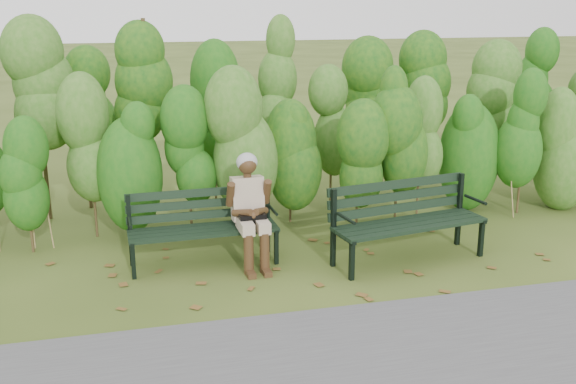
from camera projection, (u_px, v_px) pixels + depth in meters
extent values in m
plane|color=#364717|center=(296.00, 271.00, 6.95)|extent=(80.00, 80.00, 0.00)
cube|color=#474749|center=(374.00, 383.00, 4.90)|extent=(60.00, 2.50, 0.01)
cylinder|color=#47381E|center=(25.00, 216.00, 7.41)|extent=(0.03, 0.03, 0.80)
ellipsoid|color=#1A5B15|center=(18.00, 160.00, 7.23)|extent=(0.64, 0.64, 1.44)
cylinder|color=#47381E|center=(83.00, 212.00, 7.55)|extent=(0.03, 0.03, 0.80)
ellipsoid|color=#1A5B15|center=(78.00, 157.00, 7.38)|extent=(0.64, 0.64, 1.44)
cylinder|color=#47381E|center=(138.00, 208.00, 7.70)|extent=(0.03, 0.03, 0.80)
ellipsoid|color=#1A5B15|center=(135.00, 154.00, 7.52)|extent=(0.64, 0.64, 1.44)
cylinder|color=#47381E|center=(192.00, 204.00, 7.84)|extent=(0.03, 0.03, 0.80)
ellipsoid|color=#1A5B15|center=(190.00, 151.00, 7.66)|extent=(0.64, 0.64, 1.44)
cylinder|color=#47381E|center=(243.00, 201.00, 7.98)|extent=(0.03, 0.03, 0.80)
ellipsoid|color=#1A5B15|center=(242.00, 148.00, 7.81)|extent=(0.64, 0.64, 1.44)
cylinder|color=#47381E|center=(293.00, 197.00, 8.13)|extent=(0.03, 0.03, 0.80)
ellipsoid|color=#1A5B15|center=(293.00, 145.00, 7.95)|extent=(0.64, 0.64, 1.44)
cylinder|color=#47381E|center=(341.00, 194.00, 8.27)|extent=(0.03, 0.03, 0.80)
ellipsoid|color=#1A5B15|center=(343.00, 143.00, 8.10)|extent=(0.64, 0.64, 1.44)
cylinder|color=#47381E|center=(388.00, 190.00, 8.42)|extent=(0.03, 0.03, 0.80)
ellipsoid|color=#1A5B15|center=(390.00, 140.00, 8.24)|extent=(0.64, 0.64, 1.44)
cylinder|color=#47381E|center=(433.00, 187.00, 8.56)|extent=(0.03, 0.03, 0.80)
ellipsoid|color=#1A5B15|center=(436.00, 138.00, 8.38)|extent=(0.64, 0.64, 1.44)
cylinder|color=#47381E|center=(476.00, 184.00, 8.70)|extent=(0.03, 0.03, 0.80)
ellipsoid|color=#1A5B15|center=(480.00, 135.00, 8.53)|extent=(0.64, 0.64, 1.44)
cylinder|color=#47381E|center=(518.00, 181.00, 8.85)|extent=(0.03, 0.03, 0.80)
ellipsoid|color=#1A5B15|center=(523.00, 133.00, 8.67)|extent=(0.64, 0.64, 1.44)
cylinder|color=#47381E|center=(559.00, 178.00, 8.99)|extent=(0.03, 0.03, 0.80)
ellipsoid|color=#1A5B15|center=(564.00, 131.00, 8.82)|extent=(0.64, 0.64, 1.44)
cylinder|color=#47381E|center=(39.00, 180.00, 8.31)|extent=(0.04, 0.04, 1.10)
ellipsoid|color=#124B16|center=(31.00, 109.00, 8.07)|extent=(0.70, 0.70, 1.98)
cylinder|color=#47381E|center=(103.00, 176.00, 8.49)|extent=(0.04, 0.04, 1.10)
ellipsoid|color=#124B16|center=(97.00, 107.00, 8.25)|extent=(0.70, 0.70, 1.98)
cylinder|color=#47381E|center=(164.00, 173.00, 8.68)|extent=(0.04, 0.04, 1.10)
ellipsoid|color=#124B16|center=(161.00, 105.00, 8.43)|extent=(0.70, 0.70, 1.98)
cylinder|color=#47381E|center=(223.00, 169.00, 8.86)|extent=(0.04, 0.04, 1.10)
ellipsoid|color=#124B16|center=(222.00, 102.00, 8.61)|extent=(0.70, 0.70, 1.98)
cylinder|color=#47381E|center=(280.00, 166.00, 9.04)|extent=(0.04, 0.04, 1.10)
ellipsoid|color=#124B16|center=(280.00, 100.00, 8.80)|extent=(0.70, 0.70, 1.98)
cylinder|color=#47381E|center=(335.00, 162.00, 9.22)|extent=(0.04, 0.04, 1.10)
ellipsoid|color=#124B16|center=(336.00, 98.00, 8.98)|extent=(0.70, 0.70, 1.98)
cylinder|color=#47381E|center=(387.00, 159.00, 9.40)|extent=(0.04, 0.04, 1.10)
ellipsoid|color=#124B16|center=(390.00, 96.00, 9.16)|extent=(0.70, 0.70, 1.98)
cylinder|color=#47381E|center=(437.00, 156.00, 9.58)|extent=(0.04, 0.04, 1.10)
ellipsoid|color=#124B16|center=(441.00, 94.00, 9.34)|extent=(0.70, 0.70, 1.98)
cylinder|color=#47381E|center=(486.00, 153.00, 9.76)|extent=(0.04, 0.04, 1.10)
ellipsoid|color=#124B16|center=(491.00, 93.00, 9.52)|extent=(0.70, 0.70, 1.98)
cylinder|color=#47381E|center=(532.00, 151.00, 9.94)|extent=(0.04, 0.04, 1.10)
ellipsoid|color=#124B16|center=(539.00, 91.00, 9.70)|extent=(0.70, 0.70, 1.98)
cube|color=brown|center=(189.00, 268.00, 7.02)|extent=(0.10, 0.08, 0.01)
cube|color=brown|center=(442.00, 267.00, 7.03)|extent=(0.09, 0.07, 0.01)
cube|color=brown|center=(141.00, 324.00, 5.81)|extent=(0.11, 0.09, 0.01)
cube|color=brown|center=(217.00, 250.00, 7.52)|extent=(0.11, 0.11, 0.01)
cube|color=brown|center=(61.00, 329.00, 5.72)|extent=(0.11, 0.10, 0.01)
cube|color=brown|center=(205.00, 254.00, 7.41)|extent=(0.07, 0.09, 0.01)
cube|color=brown|center=(244.00, 324.00, 5.80)|extent=(0.10, 0.11, 0.01)
cube|color=brown|center=(130.00, 255.00, 7.38)|extent=(0.10, 0.11, 0.01)
cube|color=brown|center=(119.00, 295.00, 6.39)|extent=(0.11, 0.10, 0.01)
cube|color=brown|center=(193.00, 274.00, 6.86)|extent=(0.11, 0.09, 0.01)
cube|color=brown|center=(234.00, 314.00, 5.99)|extent=(0.11, 0.11, 0.01)
cube|color=brown|center=(364.00, 233.00, 8.09)|extent=(0.08, 0.10, 0.01)
cube|color=brown|center=(428.00, 243.00, 7.73)|extent=(0.09, 0.07, 0.01)
cube|color=brown|center=(352.00, 298.00, 6.31)|extent=(0.11, 0.11, 0.01)
cube|color=brown|center=(68.00, 307.00, 6.13)|extent=(0.11, 0.11, 0.01)
cube|color=brown|center=(468.00, 235.00, 8.02)|extent=(0.11, 0.09, 0.01)
cube|color=brown|center=(487.00, 237.00, 7.93)|extent=(0.10, 0.11, 0.01)
cube|color=brown|center=(207.00, 252.00, 7.46)|extent=(0.08, 0.10, 0.01)
cube|color=brown|center=(346.00, 267.00, 7.04)|extent=(0.10, 0.08, 0.01)
cube|color=brown|center=(573.00, 277.00, 6.78)|extent=(0.11, 0.11, 0.01)
cube|color=brown|center=(171.00, 328.00, 5.74)|extent=(0.11, 0.11, 0.01)
cube|color=brown|center=(240.00, 312.00, 6.02)|extent=(0.08, 0.10, 0.01)
cube|color=brown|center=(303.00, 244.00, 7.71)|extent=(0.09, 0.07, 0.01)
cube|color=brown|center=(357.00, 281.00, 6.69)|extent=(0.09, 0.10, 0.01)
cube|color=brown|center=(459.00, 247.00, 7.60)|extent=(0.11, 0.11, 0.01)
cube|color=brown|center=(154.00, 286.00, 6.56)|extent=(0.09, 0.11, 0.01)
cube|color=brown|center=(48.00, 343.00, 5.48)|extent=(0.11, 0.10, 0.01)
cube|color=brown|center=(303.00, 279.00, 6.74)|extent=(0.11, 0.10, 0.01)
cube|color=brown|center=(161.00, 265.00, 7.11)|extent=(0.10, 0.11, 0.01)
cube|color=brown|center=(308.00, 250.00, 7.52)|extent=(0.11, 0.11, 0.01)
cube|color=brown|center=(175.00, 322.00, 5.85)|extent=(0.09, 0.11, 0.01)
cube|color=brown|center=(40.00, 280.00, 6.71)|extent=(0.09, 0.10, 0.01)
cube|color=brown|center=(273.00, 315.00, 5.97)|extent=(0.11, 0.11, 0.01)
cube|color=black|center=(206.00, 235.00, 6.85)|extent=(1.54, 0.13, 0.03)
cube|color=black|center=(204.00, 232.00, 6.95)|extent=(1.54, 0.13, 0.03)
cube|color=black|center=(203.00, 229.00, 7.05)|extent=(1.54, 0.13, 0.03)
cube|color=black|center=(201.00, 226.00, 7.15)|extent=(1.54, 0.13, 0.03)
cube|color=black|center=(200.00, 215.00, 7.19)|extent=(1.54, 0.09, 0.09)
cube|color=black|center=(199.00, 204.00, 7.17)|extent=(1.54, 0.09, 0.09)
cube|color=black|center=(199.00, 193.00, 7.15)|extent=(1.54, 0.09, 0.09)
cube|color=black|center=(133.00, 261.00, 6.70)|extent=(0.04, 0.04, 0.39)
cube|color=black|center=(130.00, 231.00, 6.99)|extent=(0.04, 0.04, 0.77)
cube|color=black|center=(131.00, 239.00, 6.81)|extent=(0.05, 0.43, 0.03)
cylinder|color=black|center=(130.00, 222.00, 6.72)|extent=(0.04, 0.32, 0.03)
cube|color=black|center=(276.00, 247.00, 7.08)|extent=(0.04, 0.04, 0.39)
cube|color=black|center=(268.00, 219.00, 7.37)|extent=(0.04, 0.04, 0.77)
cube|color=black|center=(272.00, 226.00, 7.19)|extent=(0.05, 0.43, 0.03)
cylinder|color=black|center=(273.00, 210.00, 7.10)|extent=(0.04, 0.32, 0.03)
cube|color=black|center=(420.00, 229.00, 6.94)|extent=(1.67, 0.39, 0.04)
cube|color=black|center=(413.00, 226.00, 7.04)|extent=(1.67, 0.39, 0.04)
cube|color=black|center=(407.00, 223.00, 7.14)|extent=(1.67, 0.39, 0.04)
cube|color=black|center=(401.00, 219.00, 7.24)|extent=(1.67, 0.39, 0.04)
cube|color=black|center=(397.00, 208.00, 7.29)|extent=(1.66, 0.34, 0.10)
cube|color=black|center=(397.00, 196.00, 7.27)|extent=(1.66, 0.34, 0.10)
cube|color=black|center=(397.00, 184.00, 7.24)|extent=(1.66, 0.34, 0.10)
cube|color=black|center=(352.00, 260.00, 6.67)|extent=(0.05, 0.05, 0.42)
cube|color=black|center=(333.00, 228.00, 6.96)|extent=(0.05, 0.05, 0.84)
cube|color=black|center=(343.00, 236.00, 6.78)|extent=(0.13, 0.47, 0.04)
cylinder|color=black|center=(346.00, 218.00, 6.68)|extent=(0.09, 0.35, 0.03)
cube|color=black|center=(481.00, 238.00, 7.30)|extent=(0.05, 0.05, 0.42)
cube|color=black|center=(459.00, 209.00, 7.59)|extent=(0.05, 0.05, 0.84)
cube|color=black|center=(471.00, 216.00, 7.41)|extent=(0.13, 0.47, 0.04)
cylinder|color=black|center=(476.00, 200.00, 7.31)|extent=(0.09, 0.35, 0.03)
cube|color=#B8AB8E|center=(245.00, 225.00, 6.90)|extent=(0.14, 0.39, 0.12)
cube|color=#B8AB8E|center=(261.00, 224.00, 6.94)|extent=(0.14, 0.39, 0.12)
cylinder|color=#412A16|center=(249.00, 254.00, 6.83)|extent=(0.10, 0.10, 0.42)
cylinder|color=#412A16|center=(265.00, 253.00, 6.87)|extent=(0.10, 0.10, 0.42)
cube|color=#412A16|center=(251.00, 274.00, 6.81)|extent=(0.09, 0.19, 0.06)
cube|color=#412A16|center=(266.00, 272.00, 6.85)|extent=(0.09, 0.19, 0.06)
cube|color=#B8AB8E|center=(247.00, 198.00, 7.09)|extent=(0.34, 0.24, 0.48)
cylinder|color=#412A16|center=(247.00, 176.00, 7.01)|extent=(0.08, 0.08, 0.09)
sphere|color=#412A16|center=(247.00, 165.00, 6.97)|extent=(0.19, 0.19, 0.19)
ellipsoid|color=gray|center=(247.00, 162.00, 6.98)|extent=(0.22, 0.21, 0.20)
cylinder|color=#412A16|center=(230.00, 194.00, 6.95)|extent=(0.09, 0.19, 0.29)
cylinder|color=#412A16|center=(267.00, 192.00, 7.05)|extent=(0.09, 0.19, 0.29)
cylinder|color=#412A16|center=(242.00, 213.00, 6.91)|extent=(0.22, 0.24, 0.12)
cylinder|color=#412A16|center=(261.00, 211.00, 6.96)|extent=(0.21, 0.24, 0.12)
sphere|color=#412A16|center=(253.00, 215.00, 6.89)|extent=(0.10, 0.10, 0.10)
cube|color=black|center=(253.00, 221.00, 6.92)|extent=(0.28, 0.12, 0.15)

